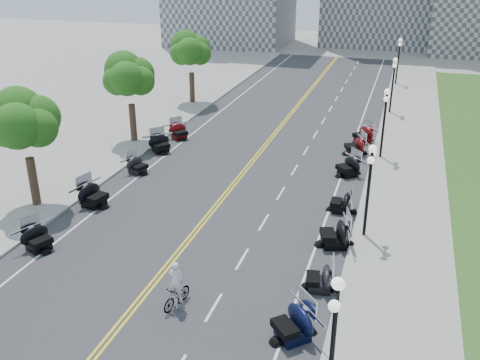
% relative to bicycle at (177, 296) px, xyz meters
% --- Properties ---
extents(ground, '(160.00, 160.00, 0.00)m').
position_rel_bicycle_xyz_m(ground, '(-1.70, 4.36, -0.52)').
color(ground, gray).
extents(road, '(16.00, 90.00, 0.01)m').
position_rel_bicycle_xyz_m(road, '(-1.70, 14.36, -0.51)').
color(road, '#333335').
rests_on(road, ground).
extents(centerline_yellow_a, '(0.12, 90.00, 0.00)m').
position_rel_bicycle_xyz_m(centerline_yellow_a, '(-1.82, 14.36, -0.50)').
color(centerline_yellow_a, yellow).
rests_on(centerline_yellow_a, road).
extents(centerline_yellow_b, '(0.12, 90.00, 0.00)m').
position_rel_bicycle_xyz_m(centerline_yellow_b, '(-1.58, 14.36, -0.50)').
color(centerline_yellow_b, yellow).
rests_on(centerline_yellow_b, road).
extents(edge_line_north, '(0.12, 90.00, 0.00)m').
position_rel_bicycle_xyz_m(edge_line_north, '(4.70, 14.36, -0.50)').
color(edge_line_north, white).
rests_on(edge_line_north, road).
extents(edge_line_south, '(0.12, 90.00, 0.00)m').
position_rel_bicycle_xyz_m(edge_line_south, '(-8.10, 14.36, -0.50)').
color(edge_line_south, white).
rests_on(edge_line_south, road).
extents(lane_dash_5, '(0.12, 2.00, 0.00)m').
position_rel_bicycle_xyz_m(lane_dash_5, '(1.50, 0.36, -0.50)').
color(lane_dash_5, white).
rests_on(lane_dash_5, road).
extents(lane_dash_6, '(0.12, 2.00, 0.00)m').
position_rel_bicycle_xyz_m(lane_dash_6, '(1.50, 4.36, -0.50)').
color(lane_dash_6, white).
rests_on(lane_dash_6, road).
extents(lane_dash_7, '(0.12, 2.00, 0.00)m').
position_rel_bicycle_xyz_m(lane_dash_7, '(1.50, 8.36, -0.50)').
color(lane_dash_7, white).
rests_on(lane_dash_7, road).
extents(lane_dash_8, '(0.12, 2.00, 0.00)m').
position_rel_bicycle_xyz_m(lane_dash_8, '(1.50, 12.36, -0.50)').
color(lane_dash_8, white).
rests_on(lane_dash_8, road).
extents(lane_dash_9, '(0.12, 2.00, 0.00)m').
position_rel_bicycle_xyz_m(lane_dash_9, '(1.50, 16.36, -0.50)').
color(lane_dash_9, white).
rests_on(lane_dash_9, road).
extents(lane_dash_10, '(0.12, 2.00, 0.00)m').
position_rel_bicycle_xyz_m(lane_dash_10, '(1.50, 20.36, -0.50)').
color(lane_dash_10, white).
rests_on(lane_dash_10, road).
extents(lane_dash_11, '(0.12, 2.00, 0.00)m').
position_rel_bicycle_xyz_m(lane_dash_11, '(1.50, 24.36, -0.50)').
color(lane_dash_11, white).
rests_on(lane_dash_11, road).
extents(lane_dash_12, '(0.12, 2.00, 0.00)m').
position_rel_bicycle_xyz_m(lane_dash_12, '(1.50, 28.36, -0.50)').
color(lane_dash_12, white).
rests_on(lane_dash_12, road).
extents(lane_dash_13, '(0.12, 2.00, 0.00)m').
position_rel_bicycle_xyz_m(lane_dash_13, '(1.50, 32.36, -0.50)').
color(lane_dash_13, white).
rests_on(lane_dash_13, road).
extents(lane_dash_14, '(0.12, 2.00, 0.00)m').
position_rel_bicycle_xyz_m(lane_dash_14, '(1.50, 36.36, -0.50)').
color(lane_dash_14, white).
rests_on(lane_dash_14, road).
extents(lane_dash_15, '(0.12, 2.00, 0.00)m').
position_rel_bicycle_xyz_m(lane_dash_15, '(1.50, 40.36, -0.50)').
color(lane_dash_15, white).
rests_on(lane_dash_15, road).
extents(lane_dash_16, '(0.12, 2.00, 0.00)m').
position_rel_bicycle_xyz_m(lane_dash_16, '(1.50, 44.36, -0.50)').
color(lane_dash_16, white).
rests_on(lane_dash_16, road).
extents(lane_dash_17, '(0.12, 2.00, 0.00)m').
position_rel_bicycle_xyz_m(lane_dash_17, '(1.50, 48.36, -0.50)').
color(lane_dash_17, white).
rests_on(lane_dash_17, road).
extents(lane_dash_18, '(0.12, 2.00, 0.00)m').
position_rel_bicycle_xyz_m(lane_dash_18, '(1.50, 52.36, -0.50)').
color(lane_dash_18, white).
rests_on(lane_dash_18, road).
extents(lane_dash_19, '(0.12, 2.00, 0.00)m').
position_rel_bicycle_xyz_m(lane_dash_19, '(1.50, 56.36, -0.50)').
color(lane_dash_19, white).
rests_on(lane_dash_19, road).
extents(sidewalk_north, '(5.00, 90.00, 0.15)m').
position_rel_bicycle_xyz_m(sidewalk_north, '(8.80, 14.36, -0.44)').
color(sidewalk_north, '#9E9991').
rests_on(sidewalk_north, ground).
extents(sidewalk_south, '(5.00, 90.00, 0.15)m').
position_rel_bicycle_xyz_m(sidewalk_south, '(-12.20, 14.36, -0.44)').
color(sidewalk_south, '#9E9991').
rests_on(sidewalk_south, ground).
extents(street_lamp_1, '(0.50, 1.20, 4.90)m').
position_rel_bicycle_xyz_m(street_lamp_1, '(6.90, -3.64, 2.08)').
color(street_lamp_1, black).
rests_on(street_lamp_1, sidewalk_north).
extents(street_lamp_2, '(0.50, 1.20, 4.90)m').
position_rel_bicycle_xyz_m(street_lamp_2, '(6.90, 8.36, 2.08)').
color(street_lamp_2, black).
rests_on(street_lamp_2, sidewalk_north).
extents(street_lamp_3, '(0.50, 1.20, 4.90)m').
position_rel_bicycle_xyz_m(street_lamp_3, '(6.90, 20.36, 2.08)').
color(street_lamp_3, black).
rests_on(street_lamp_3, sidewalk_north).
extents(street_lamp_4, '(0.50, 1.20, 4.90)m').
position_rel_bicycle_xyz_m(street_lamp_4, '(6.90, 32.36, 2.08)').
color(street_lamp_4, black).
rests_on(street_lamp_4, sidewalk_north).
extents(street_lamp_5, '(0.50, 1.20, 4.90)m').
position_rel_bicycle_xyz_m(street_lamp_5, '(6.90, 44.36, 2.08)').
color(street_lamp_5, black).
rests_on(street_lamp_5, sidewalk_north).
extents(tree_2, '(4.80, 4.80, 9.20)m').
position_rel_bicycle_xyz_m(tree_2, '(-11.70, 6.36, 4.23)').
color(tree_2, '#235619').
rests_on(tree_2, sidewalk_south).
extents(tree_3, '(4.80, 4.80, 9.20)m').
position_rel_bicycle_xyz_m(tree_3, '(-11.70, 18.36, 4.23)').
color(tree_3, '#235619').
rests_on(tree_3, sidewalk_south).
extents(tree_4, '(4.80, 4.80, 9.20)m').
position_rel_bicycle_xyz_m(tree_4, '(-11.70, 30.36, 4.23)').
color(tree_4, '#235619').
rests_on(tree_4, sidewalk_south).
extents(motorcycle_n_4, '(3.04, 3.04, 1.51)m').
position_rel_bicycle_xyz_m(motorcycle_n_4, '(5.06, -0.53, 0.24)').
color(motorcycle_n_4, black).
rests_on(motorcycle_n_4, road).
extents(motorcycle_n_5, '(2.15, 2.15, 1.31)m').
position_rel_bicycle_xyz_m(motorcycle_n_5, '(5.50, 2.98, 0.14)').
color(motorcycle_n_5, black).
rests_on(motorcycle_n_5, road).
extents(motorcycle_n_6, '(2.74, 2.74, 1.54)m').
position_rel_bicycle_xyz_m(motorcycle_n_6, '(5.57, 6.96, 0.25)').
color(motorcycle_n_6, black).
rests_on(motorcycle_n_6, road).
extents(motorcycle_n_7, '(1.91, 1.91, 1.33)m').
position_rel_bicycle_xyz_m(motorcycle_n_7, '(5.37, 10.97, 0.15)').
color(motorcycle_n_7, black).
rests_on(motorcycle_n_7, road).
extents(motorcycle_n_8, '(2.88, 2.88, 1.43)m').
position_rel_bicycle_xyz_m(motorcycle_n_8, '(5.07, 16.46, 0.20)').
color(motorcycle_n_8, black).
rests_on(motorcycle_n_8, road).
extents(motorcycle_n_9, '(2.70, 2.70, 1.43)m').
position_rel_bicycle_xyz_m(motorcycle_n_9, '(5.05, 20.65, 0.20)').
color(motorcycle_n_9, '#590A0C').
rests_on(motorcycle_n_9, road).
extents(motorcycle_n_10, '(2.80, 2.80, 1.39)m').
position_rel_bicycle_xyz_m(motorcycle_n_10, '(5.34, 23.59, 0.18)').
color(motorcycle_n_10, '#590A0C').
rests_on(motorcycle_n_10, road).
extents(motorcycle_s_5, '(2.52, 2.52, 1.35)m').
position_rel_bicycle_xyz_m(motorcycle_s_5, '(-8.47, 2.19, 0.16)').
color(motorcycle_s_5, black).
rests_on(motorcycle_s_5, road).
extents(motorcycle_s_6, '(2.57, 2.57, 1.52)m').
position_rel_bicycle_xyz_m(motorcycle_s_6, '(-8.50, 7.35, 0.24)').
color(motorcycle_s_6, black).
rests_on(motorcycle_s_6, road).
extents(motorcycle_s_7, '(2.25, 2.25, 1.24)m').
position_rel_bicycle_xyz_m(motorcycle_s_7, '(-8.42, 12.63, 0.10)').
color(motorcycle_s_7, black).
rests_on(motorcycle_s_7, road).
extents(motorcycle_s_8, '(2.89, 2.89, 1.43)m').
position_rel_bicycle_xyz_m(motorcycle_s_8, '(-8.72, 16.84, 0.20)').
color(motorcycle_s_8, black).
rests_on(motorcycle_s_8, road).
extents(motorcycle_s_9, '(2.70, 2.70, 1.34)m').
position_rel_bicycle_xyz_m(motorcycle_s_9, '(-8.64, 20.07, 0.15)').
color(motorcycle_s_9, '#590A0C').
rests_on(motorcycle_s_9, road).
extents(bicycle, '(0.89, 1.79, 1.03)m').
position_rel_bicycle_xyz_m(bicycle, '(0.00, 0.00, 0.00)').
color(bicycle, '#A51414').
rests_on(bicycle, road).
extents(cyclist_rider, '(0.65, 0.43, 1.79)m').
position_rel_bicycle_xyz_m(cyclist_rider, '(0.00, 0.00, 1.41)').
color(cyclist_rider, silver).
rests_on(cyclist_rider, bicycle).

